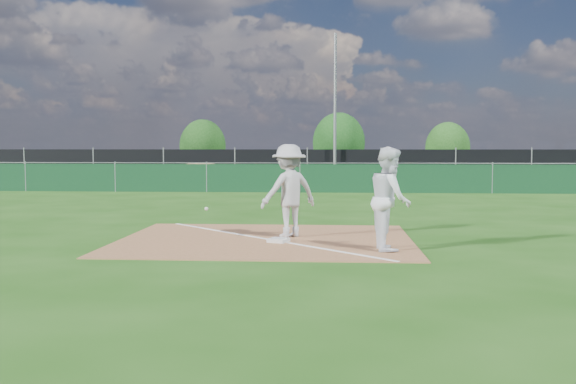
% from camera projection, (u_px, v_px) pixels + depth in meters
% --- Properties ---
extents(ground, '(90.00, 90.00, 0.00)m').
position_uv_depth(ground, '(293.00, 203.00, 22.21)').
color(ground, '#1C4D10').
rests_on(ground, ground).
extents(infield_dirt, '(6.00, 5.00, 0.02)m').
position_uv_depth(infield_dirt, '(266.00, 240.00, 13.26)').
color(infield_dirt, '#905D39').
rests_on(infield_dirt, ground).
extents(foul_line, '(5.01, 5.01, 0.01)m').
position_uv_depth(foul_line, '(266.00, 239.00, 13.26)').
color(foul_line, white).
rests_on(foul_line, infield_dirt).
extents(green_fence, '(44.00, 0.05, 1.20)m').
position_uv_depth(green_fence, '(300.00, 178.00, 27.15)').
color(green_fence, '#0E351C').
rests_on(green_fence, ground).
extents(dirt_mound, '(3.38, 2.60, 1.17)m').
position_uv_depth(dirt_mound, '(200.00, 175.00, 30.98)').
color(dirt_mound, '#9D764C').
rests_on(dirt_mound, ground).
extents(black_fence, '(46.00, 0.04, 1.80)m').
position_uv_depth(black_fence, '(307.00, 166.00, 35.09)').
color(black_fence, black).
rests_on(black_fence, ground).
extents(parking_lot, '(46.00, 9.00, 0.01)m').
position_uv_depth(parking_lot, '(310.00, 178.00, 40.13)').
color(parking_lot, black).
rests_on(parking_lot, ground).
extents(light_pole, '(0.16, 0.16, 8.00)m').
position_uv_depth(light_pole, '(335.00, 108.00, 34.47)').
color(light_pole, slate).
rests_on(light_pole, ground).
extents(first_base, '(0.47, 0.47, 0.08)m').
position_uv_depth(first_base, '(279.00, 240.00, 12.85)').
color(first_base, silver).
rests_on(first_base, infield_dirt).
extents(play_at_first, '(2.54, 1.30, 1.96)m').
position_uv_depth(play_at_first, '(289.00, 191.00, 13.54)').
color(play_at_first, silver).
rests_on(play_at_first, infield_dirt).
extents(runner, '(0.79, 0.98, 1.93)m').
position_uv_depth(runner, '(390.00, 199.00, 11.88)').
color(runner, white).
rests_on(runner, ground).
extents(car_left, '(4.31, 2.51, 1.38)m').
position_uv_depth(car_left, '(220.00, 167.00, 39.25)').
color(car_left, '#B4B6BC').
rests_on(car_left, parking_lot).
extents(car_mid, '(5.05, 2.58, 1.59)m').
position_uv_depth(car_mid, '(297.00, 165.00, 40.15)').
color(car_mid, black).
rests_on(car_mid, parking_lot).
extents(car_right, '(4.56, 2.28, 1.27)m').
position_uv_depth(car_right, '(404.00, 168.00, 40.02)').
color(car_right, black).
rests_on(car_right, parking_lot).
extents(tree_left, '(3.30, 3.30, 3.92)m').
position_uv_depth(tree_left, '(203.00, 146.00, 46.04)').
color(tree_left, '#382316').
rests_on(tree_left, ground).
extents(tree_mid, '(3.69, 3.69, 4.38)m').
position_uv_depth(tree_mid, '(339.00, 143.00, 45.43)').
color(tree_mid, '#382316').
rests_on(tree_mid, ground).
extents(tree_right, '(3.13, 3.13, 3.71)m').
position_uv_depth(tree_right, '(448.00, 147.00, 45.63)').
color(tree_right, '#382316').
rests_on(tree_right, ground).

